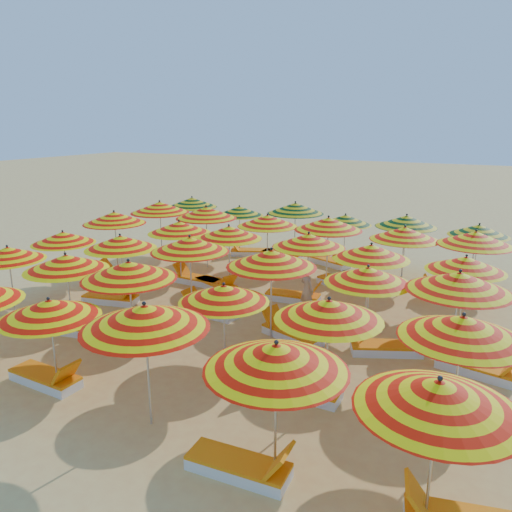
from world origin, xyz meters
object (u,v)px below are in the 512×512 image
Objects in this scene: umbrella_11 at (462,327)px; lounger_18 at (283,254)px; umbrella_19 at (179,227)px; umbrella_20 at (229,232)px; lounger_12 at (216,285)px; lounger_14 at (342,283)px; umbrella_6 at (8,254)px; lounger_7 at (291,333)px; umbrella_12 at (63,238)px; lounger_6 at (209,310)px; umbrella_13 at (120,242)px; lounger_9 at (479,368)px; umbrella_9 at (224,294)px; umbrella_17 at (459,282)px; umbrella_30 at (192,202)px; lounger_13 at (294,296)px; umbrella_8 at (129,270)px; lounger_11 at (197,279)px; umbrella_26 at (267,221)px; lounger_5 at (112,298)px; umbrella_34 at (406,221)px; umbrella_10 at (329,310)px; lounger_16 at (207,245)px; umbrella_31 at (239,211)px; lounger_8 at (388,348)px; umbrella_27 at (328,224)px; umbrella_33 at (345,220)px; umbrella_5 at (438,395)px; umbrella_2 at (49,309)px; umbrella_14 at (190,245)px; lounger_3 at (92,330)px; lounger_19 at (331,262)px; umbrella_25 at (206,213)px; lounger_1 at (241,466)px; umbrella_28 at (405,234)px; beachgoer_a at (307,290)px; umbrella_23 at (466,264)px; umbrella_15 at (271,259)px; umbrella_7 at (66,263)px; umbrella_16 at (368,275)px; umbrella_32 at (295,208)px; lounger_0 at (47,378)px; umbrella_35 at (479,230)px.

umbrella_11 is 12.47m from lounger_18.
umbrella_20 reaches higher than umbrella_19.
lounger_12 and lounger_14 have the same top height.
umbrella_6 is 8.30m from lounger_7.
umbrella_12 reaches higher than lounger_6.
umbrella_13 is 1.28× the size of lounger_9.
umbrella_9 is 1.02× the size of umbrella_17.
umbrella_30 is at bearing 127.65° from umbrella_9.
lounger_12 is 2.81m from lounger_13.
umbrella_8 is 5.83m from lounger_11.
umbrella_26 reaches higher than lounger_5.
umbrella_13 is at bearing 15.96° from lounger_6.
umbrella_9 is at bearing -102.83° from umbrella_34.
umbrella_17 is (2.10, 2.58, 0.13)m from umbrella_10.
umbrella_31 is at bearing -19.09° from lounger_16.
lounger_8 is at bearing -176.35° from lounger_6.
umbrella_33 is at bearing 93.48° from umbrella_27.
umbrella_11 is (0.06, 2.54, -0.01)m from umbrella_5.
umbrella_2 is at bearing 178.48° from umbrella_5.
umbrella_20 is 5.22m from umbrella_33.
umbrella_30 is 10.64m from lounger_7.
umbrella_14 reaches higher than umbrella_19.
lounger_3 is 9.94m from lounger_19.
umbrella_25 reaches higher than lounger_1.
umbrella_10 is 1.20× the size of umbrella_31.
lounger_5 is (-7.90, -4.94, -1.91)m from umbrella_28.
umbrella_30 is 2.01m from lounger_16.
umbrella_8 is 1.51× the size of lounger_11.
beachgoer_a is (4.46, 4.17, 0.56)m from lounger_3.
umbrella_14 reaches higher than lounger_14.
umbrella_2 is at bearing -134.70° from umbrella_23.
umbrella_15 is at bearing 115.53° from beachgoer_a.
lounger_11 is at bearing 150.48° from umbrella_11.
umbrella_7 is 1.29× the size of umbrella_33.
lounger_18 is at bearing -108.85° from lounger_3.
umbrella_16 is at bearing -42.85° from umbrella_31.
umbrella_30 is at bearing 135.60° from umbrella_15.
umbrella_26 is 3.21m from umbrella_33.
umbrella_20 reaches higher than lounger_5.
umbrella_20 is 0.86× the size of umbrella_26.
umbrella_19 reaches higher than lounger_7.
umbrella_8 is 1.50× the size of lounger_1.
lounger_7 is 1.00× the size of lounger_16.
umbrella_25 reaches higher than lounger_5.
umbrella_6 is at bearing -116.89° from umbrella_32.
umbrella_12 is 1.34× the size of lounger_12.
umbrella_32 is 1.66× the size of lounger_0.
umbrella_27 is 1.00× the size of umbrella_35.
umbrella_10 is 6.18m from lounger_13.
umbrella_11 is 1.14× the size of umbrella_14.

